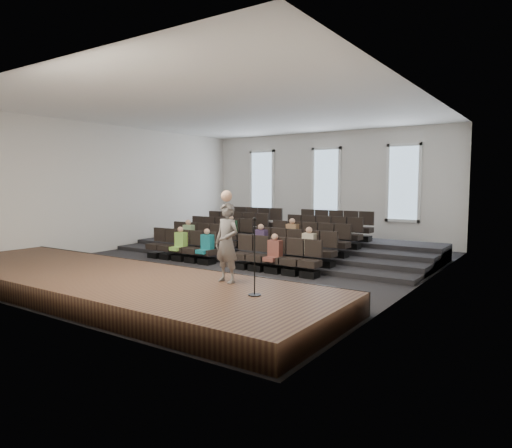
# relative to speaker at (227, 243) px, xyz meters

# --- Properties ---
(ground) EXTENTS (14.00, 14.00, 0.00)m
(ground) POSITION_rel_speaker_xyz_m (-2.93, 4.20, -1.38)
(ground) COLOR black
(ground) RESTS_ON ground
(ceiling) EXTENTS (12.00, 14.00, 0.02)m
(ceiling) POSITION_rel_speaker_xyz_m (-2.93, 4.20, 3.63)
(ceiling) COLOR white
(ceiling) RESTS_ON ground
(wall_back) EXTENTS (12.00, 0.04, 5.00)m
(wall_back) POSITION_rel_speaker_xyz_m (-2.93, 11.22, 1.12)
(wall_back) COLOR silver
(wall_back) RESTS_ON ground
(wall_front) EXTENTS (12.00, 0.04, 5.00)m
(wall_front) POSITION_rel_speaker_xyz_m (-2.93, -2.82, 1.12)
(wall_front) COLOR silver
(wall_front) RESTS_ON ground
(wall_left) EXTENTS (0.04, 14.00, 5.00)m
(wall_left) POSITION_rel_speaker_xyz_m (-8.95, 4.20, 1.12)
(wall_left) COLOR silver
(wall_left) RESTS_ON ground
(wall_right) EXTENTS (0.04, 14.00, 5.00)m
(wall_right) POSITION_rel_speaker_xyz_m (3.09, 4.20, 1.12)
(wall_right) COLOR silver
(wall_right) RESTS_ON ground
(stage) EXTENTS (11.80, 3.60, 0.50)m
(stage) POSITION_rel_speaker_xyz_m (-2.93, -0.90, -1.13)
(stage) COLOR #4C3420
(stage) RESTS_ON ground
(stage_lip) EXTENTS (11.80, 0.06, 0.52)m
(stage_lip) POSITION_rel_speaker_xyz_m (-2.93, 0.87, -1.13)
(stage_lip) COLOR black
(stage_lip) RESTS_ON ground
(risers) EXTENTS (11.80, 4.80, 0.60)m
(risers) POSITION_rel_speaker_xyz_m (-2.93, 7.37, -1.18)
(risers) COLOR black
(risers) RESTS_ON ground
(seating_rows) EXTENTS (6.80, 4.70, 1.67)m
(seating_rows) POSITION_rel_speaker_xyz_m (-2.93, 5.74, -0.70)
(seating_rows) COLOR black
(seating_rows) RESTS_ON ground
(windows) EXTENTS (8.44, 0.10, 3.24)m
(windows) POSITION_rel_speaker_xyz_m (-2.93, 11.15, 1.32)
(windows) COLOR white
(windows) RESTS_ON wall_back
(audience) EXTENTS (5.45, 2.64, 1.10)m
(audience) POSITION_rel_speaker_xyz_m (-2.93, 4.52, -0.57)
(audience) COLOR #91D354
(audience) RESTS_ON seating_rows
(speaker) EXTENTS (0.69, 0.50, 1.76)m
(speaker) POSITION_rel_speaker_xyz_m (0.00, 0.00, 0.00)
(speaker) COLOR #625E5D
(speaker) RESTS_ON stage
(mic_stand) EXTENTS (0.26, 0.26, 1.54)m
(mic_stand) POSITION_rel_speaker_xyz_m (1.18, -0.65, -0.42)
(mic_stand) COLOR black
(mic_stand) RESTS_ON stage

